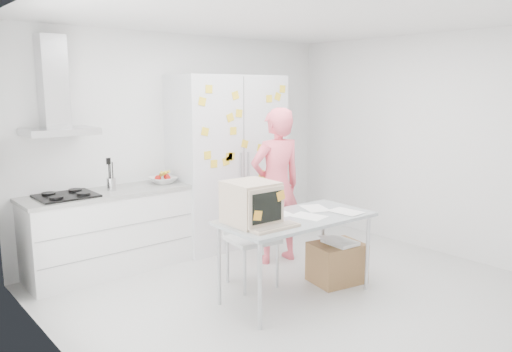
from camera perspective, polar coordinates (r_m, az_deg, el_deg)
floor at (r=5.28m, az=4.13°, el=-12.86°), size 4.50×4.00×0.02m
walls at (r=5.45m, az=-0.97°, el=2.74°), size 4.52×4.01×2.70m
ceiling at (r=4.90m, az=4.55°, el=17.71°), size 4.50×4.00×0.02m
counter_run at (r=5.84m, az=-16.39°, el=-5.97°), size 1.84×0.63×1.28m
range_hood at (r=5.59m, az=-22.01°, el=8.46°), size 0.70×0.48×1.01m
tall_cabinet at (r=6.50m, az=-3.18°, el=1.71°), size 1.50×0.68×2.20m
person at (r=5.83m, az=2.32°, el=-1.14°), size 0.73×0.54×1.82m
desk at (r=4.65m, az=1.48°, el=-4.01°), size 1.54×0.82×1.21m
chair at (r=5.24m, az=-0.92°, el=-6.07°), size 0.54×0.54×1.04m
cardboard_box at (r=5.45m, az=9.22°, el=-9.65°), size 0.60×0.52×0.46m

